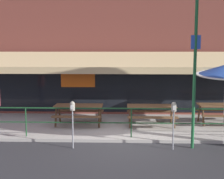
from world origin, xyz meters
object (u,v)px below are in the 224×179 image
object	(u,v)px
picnic_table_left	(79,109)
street_sign_pole	(195,74)
picnic_table_right	(222,109)
picnic_table_centre	(151,110)
parking_meter_near	(72,111)
parking_meter_far	(174,111)

from	to	relation	value
picnic_table_left	street_sign_pole	world-z (taller)	street_sign_pole
picnic_table_right	street_sign_pole	xyz separation A→B (m)	(-1.71, -2.68, 1.53)
picnic_table_centre	picnic_table_right	distance (m)	2.75
picnic_table_left	picnic_table_centre	distance (m)	2.73
picnic_table_centre	parking_meter_near	distance (m)	3.59
street_sign_pole	parking_meter_near	bearing A→B (deg)	-177.62
parking_meter_near	parking_meter_far	size ratio (longest dim) A/B	1.00
picnic_table_centre	picnic_table_right	xyz separation A→B (m)	(2.73, 0.34, 0.00)
picnic_table_left	parking_meter_near	xyz separation A→B (m)	(0.18, -2.51, 0.44)
picnic_table_centre	parking_meter_far	xyz separation A→B (m)	(0.41, -2.52, 0.44)
picnic_table_left	picnic_table_centre	xyz separation A→B (m)	(2.73, -0.02, 0.00)
picnic_table_centre	parking_meter_far	world-z (taller)	parking_meter_far
picnic_table_left	street_sign_pole	xyz separation A→B (m)	(3.75, -2.36, 1.53)
street_sign_pole	parking_meter_far	bearing A→B (deg)	-164.05
picnic_table_right	parking_meter_near	size ratio (longest dim) A/B	1.27
picnic_table_left	picnic_table_right	world-z (taller)	same
picnic_table_left	parking_meter_near	size ratio (longest dim) A/B	1.27
picnic_table_left	picnic_table_centre	size ratio (longest dim) A/B	1.00
picnic_table_right	parking_meter_far	world-z (taller)	parking_meter_far
picnic_table_right	parking_meter_far	size ratio (longest dim) A/B	1.27
picnic_table_centre	street_sign_pole	world-z (taller)	street_sign_pole
picnic_table_centre	parking_meter_near	size ratio (longest dim) A/B	1.27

